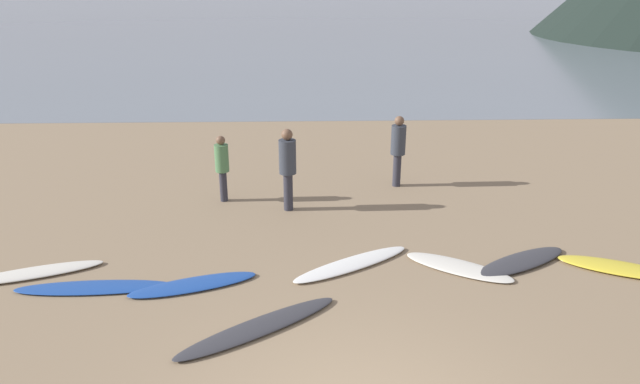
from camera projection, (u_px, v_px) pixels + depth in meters
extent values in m
cube|color=#8C7559|center=(326.00, 168.00, 15.71)|extent=(120.00, 120.00, 0.20)
cube|color=slate|center=(307.00, 18.00, 67.02)|extent=(140.00, 100.00, 0.01)
ellipsoid|color=silver|center=(33.00, 273.00, 9.93)|extent=(2.33, 1.19, 0.09)
ellipsoid|color=#1E479E|center=(94.00, 287.00, 9.49)|extent=(2.62, 0.56, 0.06)
ellipsoid|color=#1E479E|center=(193.00, 285.00, 9.57)|extent=(2.18, 1.15, 0.07)
ellipsoid|color=#333338|center=(259.00, 327.00, 8.41)|extent=(2.48, 1.90, 0.09)
ellipsoid|color=white|center=(352.00, 264.00, 10.24)|extent=(2.32, 1.67, 0.08)
ellipsoid|color=silver|center=(458.00, 267.00, 10.14)|extent=(1.95, 1.56, 0.07)
ellipsoid|color=#333338|center=(521.00, 261.00, 10.31)|extent=(2.09, 1.49, 0.10)
ellipsoid|color=yellow|center=(619.00, 268.00, 10.09)|extent=(2.08, 1.39, 0.09)
cylinder|color=#2D2D38|center=(223.00, 186.00, 13.08)|extent=(0.17, 0.17, 0.71)
cylinder|color=#4C7A4C|center=(222.00, 158.00, 12.84)|extent=(0.31, 0.31, 0.62)
sphere|color=brown|center=(221.00, 140.00, 12.69)|extent=(0.20, 0.20, 0.20)
cylinder|color=#2D2D38|center=(288.00, 192.00, 12.56)|extent=(0.20, 0.20, 0.85)
cylinder|color=#333842|center=(287.00, 157.00, 12.27)|extent=(0.37, 0.37, 0.74)
sphere|color=brown|center=(287.00, 135.00, 12.10)|extent=(0.24, 0.24, 0.24)
cylinder|color=#2D2D38|center=(397.00, 170.00, 13.99)|extent=(0.19, 0.19, 0.81)
cylinder|color=#333842|center=(398.00, 140.00, 13.72)|extent=(0.35, 0.35, 0.70)
sphere|color=brown|center=(399.00, 121.00, 13.56)|extent=(0.23, 0.23, 0.23)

